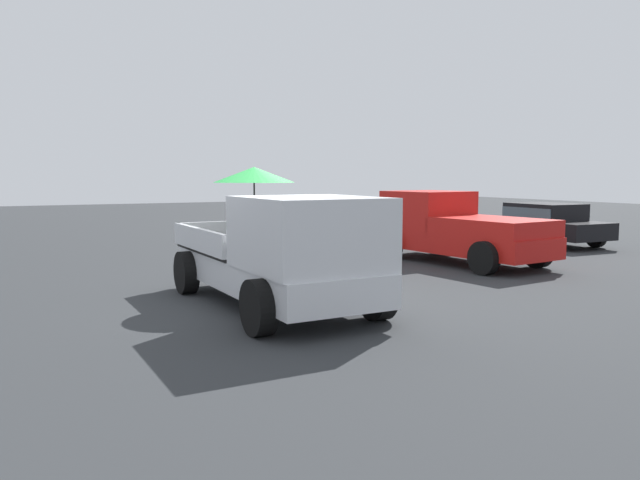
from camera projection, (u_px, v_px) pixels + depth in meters
ground_plane at (272, 305)px, 10.48m from camera, size 80.00×80.00×0.00m
pickup_truck_main at (283, 250)px, 10.00m from camera, size 5.09×2.34×2.37m
pickup_truck_far at (455, 228)px, 15.60m from camera, size 4.98×2.61×1.80m
parked_sedan_near at (543, 221)px, 19.62m from camera, size 4.34×2.06×1.33m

